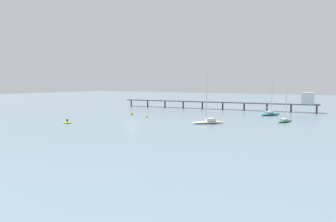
% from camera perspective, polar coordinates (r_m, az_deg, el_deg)
% --- Properties ---
extents(ground_plane, '(400.00, 400.00, 0.00)m').
position_cam_1_polar(ground_plane, '(77.04, -6.24, -1.99)').
color(ground_plane, slate).
extents(pier, '(68.45, 10.73, 6.22)m').
position_cam_1_polar(pier, '(112.34, 13.83, 1.74)').
color(pier, '#4C4C51').
rests_on(pier, ground_plane).
extents(sailboat_teal, '(5.27, 7.60, 9.36)m').
position_cam_1_polar(sailboat_teal, '(97.21, 17.34, -0.39)').
color(sailboat_teal, '#1E727A').
rests_on(sailboat_teal, ground_plane).
extents(sailboat_cream, '(6.62, 6.98, 11.66)m').
position_cam_1_polar(sailboat_cream, '(75.00, 7.00, -1.69)').
color(sailboat_cream, beige).
rests_on(sailboat_cream, ground_plane).
extents(sailboat_green, '(2.92, 6.36, 8.36)m').
position_cam_1_polar(sailboat_green, '(81.87, 19.64, -1.44)').
color(sailboat_green, '#287F4C').
rests_on(sailboat_green, ground_plane).
extents(dinghy_yellow, '(2.45, 1.38, 1.14)m').
position_cam_1_polar(dinghy_yellow, '(78.54, -17.11, -1.89)').
color(dinghy_yellow, yellow).
rests_on(dinghy_yellow, ground_plane).
extents(mooring_buoy_near, '(0.76, 0.76, 0.76)m').
position_cam_1_polar(mooring_buoy_near, '(94.96, -6.29, -0.43)').
color(mooring_buoy_near, yellow).
rests_on(mooring_buoy_near, ground_plane).
extents(mooring_buoy_outer, '(0.55, 0.55, 0.55)m').
position_cam_1_polar(mooring_buoy_outer, '(87.95, -3.75, -0.92)').
color(mooring_buoy_outer, yellow).
rests_on(mooring_buoy_outer, ground_plane).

